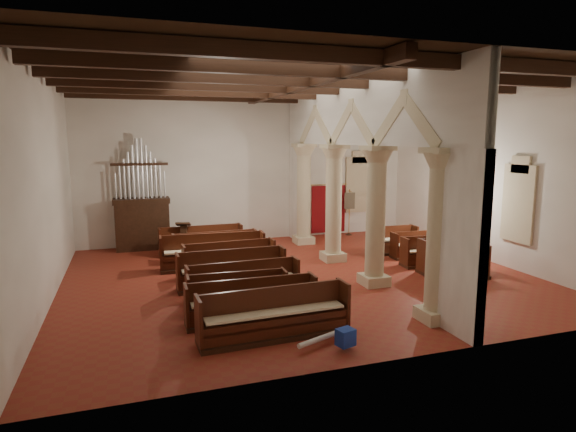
# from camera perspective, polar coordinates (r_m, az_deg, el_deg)

# --- Properties ---
(floor) EXTENTS (14.00, 14.00, 0.00)m
(floor) POSITION_cam_1_polar(r_m,az_deg,el_deg) (15.17, 1.35, -7.17)
(floor) COLOR maroon
(floor) RESTS_ON ground
(ceiling) EXTENTS (14.00, 14.00, 0.00)m
(ceiling) POSITION_cam_1_polar(r_m,az_deg,el_deg) (14.66, 1.44, 15.95)
(ceiling) COLOR #2F200F
(ceiling) RESTS_ON wall_back
(wall_back) EXTENTS (14.00, 0.02, 6.00)m
(wall_back) POSITION_cam_1_polar(r_m,az_deg,el_deg) (20.34, -4.37, 5.57)
(wall_back) COLOR white
(wall_back) RESTS_ON floor
(wall_front) EXTENTS (14.00, 0.02, 6.00)m
(wall_front) POSITION_cam_1_polar(r_m,az_deg,el_deg) (9.23, 14.11, 1.00)
(wall_front) COLOR white
(wall_front) RESTS_ON floor
(wall_left) EXTENTS (0.02, 12.00, 6.00)m
(wall_left) POSITION_cam_1_polar(r_m,az_deg,el_deg) (13.91, -26.92, 2.95)
(wall_left) COLOR white
(wall_left) RESTS_ON floor
(wall_right) EXTENTS (0.02, 12.00, 6.00)m
(wall_right) POSITION_cam_1_polar(r_m,az_deg,el_deg) (18.21, 22.66, 4.47)
(wall_right) COLOR white
(wall_right) RESTS_ON floor
(ceiling_beams) EXTENTS (13.80, 11.80, 0.30)m
(ceiling_beams) POSITION_cam_1_polar(r_m,az_deg,el_deg) (14.64, 1.43, 15.25)
(ceiling_beams) COLOR #351C10
(ceiling_beams) RESTS_ON wall_back
(arcade) EXTENTS (0.90, 11.90, 6.00)m
(arcade) POSITION_cam_1_polar(r_m,az_deg,el_deg) (15.28, 7.80, 6.44)
(arcade) COLOR beige
(arcade) RESTS_ON floor
(window_right_a) EXTENTS (0.03, 1.00, 2.20)m
(window_right_a) POSITION_cam_1_polar(r_m,az_deg,el_deg) (17.17, 25.72, 1.34)
(window_right_a) COLOR #306D55
(window_right_a) RESTS_ON wall_right
(window_right_b) EXTENTS (0.03, 1.00, 2.20)m
(window_right_b) POSITION_cam_1_polar(r_m,az_deg,el_deg) (20.21, 17.85, 2.86)
(window_right_b) COLOR #306D55
(window_right_b) RESTS_ON wall_right
(window_back) EXTENTS (1.00, 0.03, 2.20)m
(window_back) POSITION_cam_1_polar(r_m,az_deg,el_deg) (22.14, 8.35, 3.71)
(window_back) COLOR #306D55
(window_back) RESTS_ON wall_back
(pipe_organ) EXTENTS (2.10, 0.85, 4.40)m
(pipe_organ) POSITION_cam_1_polar(r_m,az_deg,el_deg) (19.42, -16.93, 0.19)
(pipe_organ) COLOR #351C10
(pipe_organ) RESTS_ON floor
(lectern) EXTENTS (0.59, 0.62, 1.27)m
(lectern) POSITION_cam_1_polar(r_m,az_deg,el_deg) (18.18, -12.21, -2.91)
(lectern) COLOR #3B2912
(lectern) RESTS_ON floor
(dossal_curtain) EXTENTS (1.80, 0.07, 2.17)m
(dossal_curtain) POSITION_cam_1_polar(r_m,az_deg,el_deg) (21.58, 4.80, 0.87)
(dossal_curtain) COLOR maroon
(dossal_curtain) RESTS_ON floor
(processional_banner) EXTENTS (0.47, 0.59, 2.06)m
(processional_banner) POSITION_cam_1_polar(r_m,az_deg,el_deg) (21.60, 7.26, -0.28)
(processional_banner) COLOR #351C10
(processional_banner) RESTS_ON floor
(hymnal_box_a) EXTENTS (0.41, 0.37, 0.35)m
(hymnal_box_a) POSITION_cam_1_polar(r_m,az_deg,el_deg) (10.15, 6.84, -14.07)
(hymnal_box_a) COLOR navy
(hymnal_box_a) RESTS_ON floor
(hymnal_box_b) EXTENTS (0.31, 0.27, 0.27)m
(hymnal_box_b) POSITION_cam_1_polar(r_m,az_deg,el_deg) (12.57, -2.24, -9.54)
(hymnal_box_b) COLOR navy
(hymnal_box_b) RESTS_ON floor
(hymnal_box_c) EXTENTS (0.31, 0.26, 0.31)m
(hymnal_box_c) POSITION_cam_1_polar(r_m,az_deg,el_deg) (14.57, -1.41, -6.82)
(hymnal_box_c) COLOR #153E94
(hymnal_box_c) RESTS_ON floor
(tube_heater_a) EXTENTS (1.06, 0.51, 0.11)m
(tube_heater_a) POSITION_cam_1_polar(r_m,az_deg,el_deg) (10.30, 3.66, -14.35)
(tube_heater_a) COLOR white
(tube_heater_a) RESTS_ON floor
(tube_heater_b) EXTENTS (1.11, 0.49, 0.11)m
(tube_heater_b) POSITION_cam_1_polar(r_m,az_deg,el_deg) (11.01, -5.20, -12.77)
(tube_heater_b) COLOR white
(tube_heater_b) RESTS_ON floor
(nave_pew_0) EXTENTS (3.38, 0.85, 1.09)m
(nave_pew_0) POSITION_cam_1_polar(r_m,az_deg,el_deg) (10.63, -1.55, -12.42)
(nave_pew_0) COLOR #351C10
(nave_pew_0) RESTS_ON floor
(nave_pew_1) EXTENTS (3.13, 0.72, 1.00)m
(nave_pew_1) POSITION_cam_1_polar(r_m,az_deg,el_deg) (11.57, -4.28, -10.75)
(nave_pew_1) COLOR #351C10
(nave_pew_1) RESTS_ON floor
(nave_pew_2) EXTENTS (2.52, 0.78, 0.96)m
(nave_pew_2) POSITION_cam_1_polar(r_m,az_deg,el_deg) (12.27, -5.98, -9.65)
(nave_pew_2) COLOR #351C10
(nave_pew_2) RESTS_ON floor
(nave_pew_3) EXTENTS (3.07, 0.75, 0.99)m
(nave_pew_3) POSITION_cam_1_polar(r_m,az_deg,el_deg) (13.14, -5.26, -8.32)
(nave_pew_3) COLOR #351C10
(nave_pew_3) RESTS_ON floor
(nave_pew_4) EXTENTS (3.13, 0.73, 1.09)m
(nave_pew_4) POSITION_cam_1_polar(r_m,az_deg,el_deg) (14.12, -6.67, -6.96)
(nave_pew_4) COLOR #351C10
(nave_pew_4) RESTS_ON floor
(nave_pew_5) EXTENTS (2.95, 0.84, 1.05)m
(nave_pew_5) POSITION_cam_1_polar(r_m,az_deg,el_deg) (15.41, -6.93, -5.65)
(nave_pew_5) COLOR #351C10
(nave_pew_5) RESTS_ON floor
(nave_pew_6) EXTENTS (3.46, 0.96, 1.15)m
(nave_pew_6) POSITION_cam_1_polar(r_m,az_deg,el_deg) (16.20, -8.87, -4.82)
(nave_pew_6) COLOR #351C10
(nave_pew_6) RESTS_ON floor
(nave_pew_7) EXTENTS (2.99, 0.75, 1.02)m
(nave_pew_7) POSITION_cam_1_polar(r_m,az_deg,el_deg) (17.20, -8.53, -4.15)
(nave_pew_7) COLOR #351C10
(nave_pew_7) RESTS_ON floor
(nave_pew_8) EXTENTS (3.07, 0.72, 1.05)m
(nave_pew_8) POSITION_cam_1_polar(r_m,az_deg,el_deg) (18.30, -10.24, -3.36)
(nave_pew_8) COLOR #351C10
(nave_pew_8) RESTS_ON floor
(aisle_pew_0) EXTENTS (1.87, 0.72, 1.04)m
(aisle_pew_0) POSITION_cam_1_polar(r_m,az_deg,el_deg) (15.70, 19.58, -5.82)
(aisle_pew_0) COLOR #351C10
(aisle_pew_0) RESTS_ON floor
(aisle_pew_1) EXTENTS (2.27, 0.87, 1.13)m
(aisle_pew_1) POSITION_cam_1_polar(r_m,az_deg,el_deg) (16.40, 18.91, -5.05)
(aisle_pew_1) COLOR #351C10
(aisle_pew_1) RESTS_ON floor
(aisle_pew_2) EXTENTS (1.92, 0.79, 1.00)m
(aisle_pew_2) POSITION_cam_1_polar(r_m,az_deg,el_deg) (17.04, 16.32, -4.54)
(aisle_pew_2) COLOR #351C10
(aisle_pew_2) RESTS_ON floor
(aisle_pew_3) EXTENTS (1.66, 0.68, 0.95)m
(aisle_pew_3) POSITION_cam_1_polar(r_m,az_deg,el_deg) (18.02, 14.65, -3.79)
(aisle_pew_3) COLOR #351C10
(aisle_pew_3) RESTS_ON floor
(aisle_pew_4) EXTENTS (1.85, 0.77, 1.03)m
(aisle_pew_4) POSITION_cam_1_polar(r_m,az_deg,el_deg) (18.47, 12.31, -3.30)
(aisle_pew_4) COLOR #351C10
(aisle_pew_4) RESTS_ON floor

